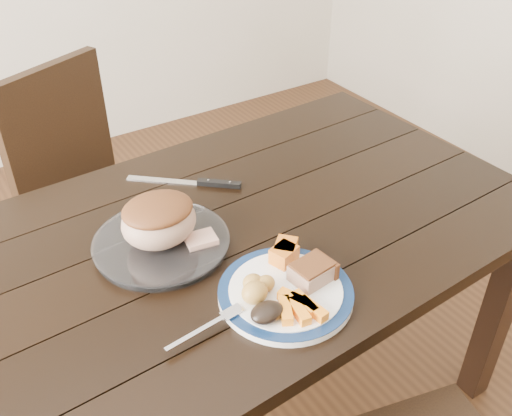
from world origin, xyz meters
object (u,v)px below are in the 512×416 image
chair_far (90,186)px  dining_table (225,260)px  serving_platter (162,244)px  carving_knife (205,183)px  dinner_plate (286,293)px  roast_joint (159,222)px  pork_slice (312,273)px  fork (211,325)px

chair_far → dining_table: bearing=74.2°
serving_platter → carving_knife: (0.22, 0.18, -0.00)m
chair_far → dinner_plate: (0.11, -0.99, 0.23)m
dining_table → roast_joint: bearing=169.9°
carving_knife → pork_slice: bearing=-48.5°
dinner_plate → serving_platter: 0.33m
roast_joint → dining_table: bearing=-10.1°
serving_platter → roast_joint: (0.00, 0.00, 0.06)m
dining_table → fork: fork is taller
dining_table → fork: (-0.19, -0.27, 0.11)m
dinner_plate → serving_platter: size_ratio=0.92×
fork → serving_platter: bearing=77.7°
chair_far → carving_knife: (0.18, -0.52, 0.23)m
fork → dining_table: bearing=49.3°
dining_table → carving_knife: bearing=73.3°
chair_far → carving_knife: 0.60m
dinner_plate → fork: bearing=-179.2°
dining_table → chair_far: 0.75m
dining_table → pork_slice: (0.06, -0.27, 0.13)m
chair_far → fork: bearing=61.2°
carving_knife → chair_far: bearing=150.8°
dining_table → chair_far: bearing=99.0°
pork_slice → carving_knife: 0.48m
serving_platter → roast_joint: 0.06m
roast_joint → carving_knife: (0.22, 0.18, -0.07)m
dinner_plate → serving_platter: serving_platter is taller
pork_slice → roast_joint: bearing=125.5°
chair_far → roast_joint: size_ratio=5.35×
chair_far → pork_slice: chair_far is taller
dinner_plate → pork_slice: pork_slice is taller
fork → roast_joint: size_ratio=1.03×
chair_far → dinner_plate: size_ratio=3.26×
pork_slice → serving_platter: bearing=125.5°
serving_platter → pork_slice: size_ratio=3.67×
chair_far → pork_slice: bearing=75.1°
chair_far → pork_slice: size_ratio=11.03×
chair_far → dinner_plate: chair_far is taller
serving_platter → pork_slice: (0.21, -0.30, 0.03)m
serving_platter → fork: size_ratio=1.74×
carving_knife → fork: bearing=-75.7°
pork_slice → fork: (-0.24, 0.00, -0.02)m
serving_platter → roast_joint: roast_joint is taller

